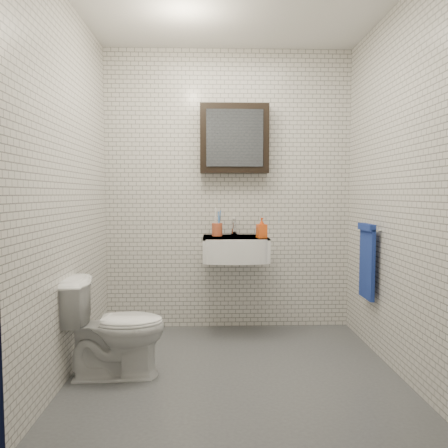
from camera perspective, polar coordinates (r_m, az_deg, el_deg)
name	(u,v)px	position (r m, az deg, el deg)	size (l,w,h in m)	color
ground	(234,369)	(3.19, 1.33, -18.41)	(2.20, 2.00, 0.01)	#45484C
room_shell	(234,157)	(2.96, 1.37, 8.78)	(2.22, 2.02, 2.51)	silver
washbasin	(235,248)	(3.71, 1.50, -3.19)	(0.55, 0.50, 0.20)	white
faucet	(234,228)	(3.89, 1.33, -0.47)	(0.06, 0.20, 0.15)	silver
mirror_cabinet	(234,139)	(3.90, 1.36, 11.05)	(0.60, 0.15, 0.60)	black
towel_rail	(367,258)	(3.54, 18.19, -4.25)	(0.09, 0.30, 0.58)	silver
toothbrush_cup	(217,229)	(3.80, -0.91, -0.64)	(0.10, 0.10, 0.25)	#BB4F2E
soap_bottle	(262,228)	(3.64, 4.95, -0.51)	(0.08, 0.08, 0.17)	orange
toilet	(115,327)	(3.07, -14.06, -12.88)	(0.37, 0.66, 0.67)	white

